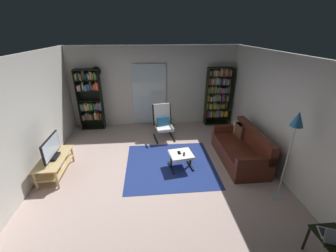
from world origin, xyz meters
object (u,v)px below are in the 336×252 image
Objects in this scene: leather_sofa at (241,149)px; tv_remote at (184,154)px; bookshelf_near_sofa at (218,95)px; lounge_armchair at (163,121)px; tv_stand at (55,163)px; bookshelf_near_tv at (90,98)px; laptop at (335,236)px; side_table at (331,242)px; cell_phone at (179,153)px; floor_lamp_by_sofa at (295,128)px; ottoman at (181,156)px; wall_clock at (96,71)px; television at (51,149)px.

leather_sofa reaches higher than tv_remote.
bookshelf_near_sofa is 1.89× the size of lounge_armchair.
bookshelf_near_tv is at bearing 83.40° from tv_stand.
lounge_armchair reaches higher than leather_sofa.
bookshelf_near_sofa is at bearing 70.97° from tv_remote.
side_table is at bearing 59.68° from laptop.
tv_stand is 2.29× the size of side_table.
floor_lamp_by_sofa is (1.80, -1.19, 1.11)m from cell_phone.
lounge_armchair is at bearing 96.96° from cell_phone.
bookshelf_near_tv reaches higher than side_table.
side_table is at bearing -43.52° from tv_remote.
bookshelf_near_tv is at bearing 150.59° from leather_sofa.
tv_stand is 1.89× the size of ottoman.
tv_remote is 0.13m from cell_phone.
bookshelf_near_tv is 5.69m from floor_lamp_by_sofa.
wall_clock reaches higher than ottoman.
side_table is at bearing -28.12° from tv_stand.
tv_remote is at bearing -38.91° from ottoman.
ottoman is 4.20× the size of cell_phone.
laptop is at bearing -55.86° from ottoman.
cell_phone is at bearing -174.35° from leather_sofa.
bookshelf_near_tv is 6.71× the size of wall_clock.
laptop is (-0.02, -0.04, 0.17)m from side_table.
bookshelf_near_sofa is at bearing 29.45° from television.
floor_lamp_by_sofa is (2.07, -2.78, 0.97)m from lounge_armchair.
bookshelf_near_tv is 2.47m from lounge_armchair.
tv_stand is 4.91m from floor_lamp_by_sofa.
leather_sofa is (4.40, 0.19, 0.01)m from tv_stand.
floor_lamp_by_sofa is at bearing -33.48° from ottoman.
tv_stand is 4.40m from leather_sofa.
leather_sofa is at bearing -37.70° from lounge_armchair.
bookshelf_near_sofa is at bearing 88.96° from leather_sofa.
cell_phone is 3.75m from wall_clock.
lounge_armchair is 7.10× the size of tv_remote.
television is at bearing -70.83° from tv_stand.
side_table is 0.17m from laptop.
television reaches higher than cell_phone.
television is 2.87m from ottoman.
wall_clock is (-3.88, 0.16, 0.82)m from bookshelf_near_sofa.
tv_stand is at bearing 178.21° from cell_phone.
television is 2.93m from tv_remote.
lounge_armchair reaches higher than laptop.
bookshelf_near_sofa reaches higher than lounge_armchair.
lounge_armchair is at bearing -155.26° from bookshelf_near_sofa.
side_table is (1.65, -2.39, -0.02)m from tv_remote.
ottoman is 3.01m from laptop.
television is (0.00, -0.01, 0.38)m from tv_stand.
bookshelf_near_tv reaches higher than floor_lamp_by_sofa.
wall_clock is at bearing 152.52° from lounge_armchair.
television is at bearing -168.76° from tv_remote.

